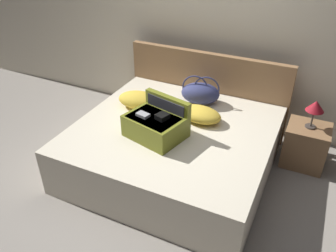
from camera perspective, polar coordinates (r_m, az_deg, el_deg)
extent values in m
plane|color=gray|center=(3.54, -1.83, -10.48)|extent=(12.00, 12.00, 0.00)
cube|color=beige|center=(4.28, 8.38, 17.02)|extent=(8.00, 0.10, 2.60)
cube|color=beige|center=(3.66, 0.95, -3.67)|extent=(1.97, 1.87, 0.51)
cube|color=olive|center=(4.32, 6.40, 5.83)|extent=(2.01, 0.08, 0.99)
cube|color=olive|center=(3.31, -2.40, -0.23)|extent=(0.61, 0.49, 0.22)
cube|color=#28282D|center=(3.29, -2.41, 0.27)|extent=(0.53, 0.43, 0.16)
cube|color=#99999E|center=(3.27, -4.20, 1.84)|extent=(0.14, 0.10, 0.03)
cube|color=black|center=(3.22, -0.95, 1.56)|extent=(0.13, 0.14, 0.05)
cube|color=olive|center=(3.41, -0.05, 2.25)|extent=(0.53, 0.19, 0.37)
cube|color=#28282D|center=(3.39, -0.43, 2.02)|extent=(0.44, 0.12, 0.31)
ellipsoid|color=navy|center=(3.94, 5.41, 5.43)|extent=(0.49, 0.37, 0.24)
torus|color=navy|center=(3.92, 4.51, 6.41)|extent=(0.29, 0.07, 0.29)
torus|color=navy|center=(3.90, 6.42, 6.18)|extent=(0.29, 0.07, 0.29)
ellipsoid|color=gold|center=(3.61, 5.32, 1.97)|extent=(0.50, 0.34, 0.15)
ellipsoid|color=gold|center=(3.85, -4.75, 4.32)|extent=(0.53, 0.35, 0.18)
cube|color=olive|center=(4.02, 21.90, -3.00)|extent=(0.44, 0.40, 0.47)
cylinder|color=#3F3833|center=(3.89, 22.61, -0.07)|extent=(0.11, 0.11, 0.02)
cylinder|color=#4C443D|center=(3.85, 22.92, 1.18)|extent=(0.02, 0.02, 0.18)
cone|color=maroon|center=(3.78, 23.38, 3.09)|extent=(0.18, 0.18, 0.11)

